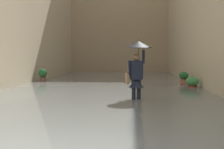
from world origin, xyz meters
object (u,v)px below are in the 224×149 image
object	(u,v)px
potted_plant_mid_left	(192,83)
potted_plant_near_right	(43,75)
potted_plant_far_left	(184,78)
person_wading	(137,61)

from	to	relation	value
potted_plant_mid_left	potted_plant_near_right	bearing A→B (deg)	-19.62
potted_plant_near_right	potted_plant_far_left	distance (m)	7.50
potted_plant_far_left	potted_plant_near_right	bearing A→B (deg)	-5.38
potted_plant_mid_left	potted_plant_far_left	world-z (taller)	potted_plant_far_left
person_wading	potted_plant_mid_left	size ratio (longest dim) A/B	3.27
person_wading	potted_plant_near_right	size ratio (longest dim) A/B	2.47
person_wading	potted_plant_far_left	distance (m)	6.15
potted_plant_mid_left	potted_plant_far_left	distance (m)	1.97
potted_plant_mid_left	potted_plant_near_right	distance (m)	7.96
person_wading	potted_plant_near_right	xyz separation A→B (m)	(5.05, -6.27, -0.90)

